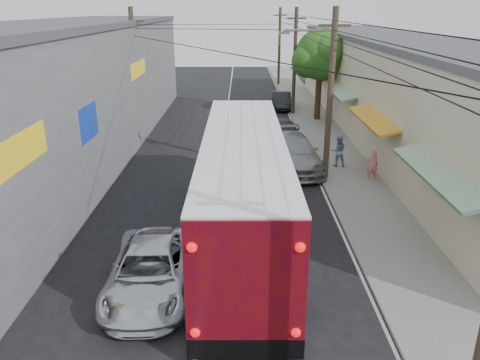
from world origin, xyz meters
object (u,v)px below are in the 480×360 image
(coach_bus, at_px, (243,186))
(parked_car_far, at_px, (282,100))
(pedestrian_near, at_px, (372,165))
(parked_suv, at_px, (292,152))
(parked_car_mid, at_px, (284,131))
(jeepney, at_px, (150,271))
(pedestrian_far, at_px, (338,151))

(coach_bus, height_order, parked_car_far, coach_bus)
(parked_car_far, distance_m, pedestrian_near, 17.76)
(parked_suv, distance_m, parked_car_mid, 5.06)
(jeepney, distance_m, parked_car_mid, 17.33)
(pedestrian_near, bearing_deg, coach_bus, 46.19)
(parked_suv, xyz_separation_m, parked_car_mid, (0.00, 5.05, -0.13))
(coach_bus, xyz_separation_m, pedestrian_near, (6.22, 5.76, -1.12))
(parked_car_mid, height_order, pedestrian_near, pedestrian_near)
(parked_car_mid, distance_m, parked_car_far, 10.43)
(pedestrian_near, relative_size, pedestrian_far, 0.90)
(jeepney, relative_size, parked_car_mid, 1.19)
(parked_car_far, bearing_deg, jeepney, -101.79)
(pedestrian_near, height_order, pedestrian_far, pedestrian_far)
(pedestrian_near, distance_m, pedestrian_far, 2.38)
(coach_bus, bearing_deg, pedestrian_near, 42.63)
(parked_car_mid, xyz_separation_m, pedestrian_near, (3.62, -7.12, 0.14))
(coach_bus, relative_size, pedestrian_far, 8.05)
(coach_bus, xyz_separation_m, parked_suv, (2.60, 7.82, -1.13))
(jeepney, bearing_deg, coach_bus, 50.16)
(pedestrian_far, bearing_deg, parked_suv, 1.49)
(coach_bus, height_order, pedestrian_far, coach_bus)
(parked_suv, height_order, parked_car_far, parked_suv)
(jeepney, relative_size, pedestrian_near, 3.38)
(jeepney, distance_m, pedestrian_far, 13.77)
(parked_car_mid, bearing_deg, coach_bus, -106.63)
(parked_car_mid, distance_m, pedestrian_near, 7.98)
(jeepney, distance_m, pedestrian_near, 12.97)
(jeepney, distance_m, parked_car_far, 27.56)
(parked_car_far, bearing_deg, pedestrian_near, -79.65)
(jeepney, bearing_deg, parked_suv, 62.46)
(parked_suv, bearing_deg, coach_bus, -115.76)
(parked_car_far, height_order, pedestrian_near, pedestrian_near)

